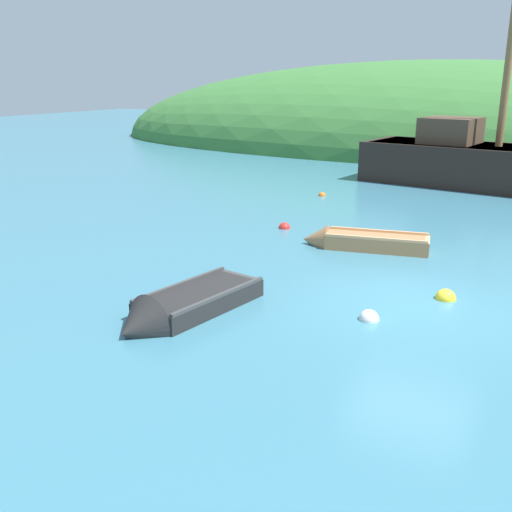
{
  "coord_description": "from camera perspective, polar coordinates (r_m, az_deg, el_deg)",
  "views": [
    {
      "loc": [
        2.42,
        -11.4,
        4.47
      ],
      "look_at": [
        -4.03,
        0.42,
        0.36
      ],
      "focal_mm": 40.88,
      "sensor_mm": 36.0,
      "label": 1
    }
  ],
  "objects": [
    {
      "name": "rowboat_center",
      "position": [
        16.23,
        10.15,
        1.25
      ],
      "size": [
        3.52,
        1.58,
        0.88
      ],
      "rotation": [
        0.0,
        0.0,
        3.35
      ],
      "color": "#9E7047",
      "rests_on": "ground"
    },
    {
      "name": "ground_plane",
      "position": [
        12.48,
        15.54,
        -4.65
      ],
      "size": [
        120.0,
        120.0,
        0.0
      ],
      "primitive_type": "plane",
      "color": "teal"
    },
    {
      "name": "rowboat_outer_left",
      "position": [
        11.54,
        -7.36,
        -5.26
      ],
      "size": [
        1.69,
        3.51,
        1.11
      ],
      "rotation": [
        0.0,
        0.0,
        4.54
      ],
      "color": "black",
      "rests_on": "ground"
    },
    {
      "name": "shore_hill",
      "position": [
        41.89,
        16.25,
        10.2
      ],
      "size": [
        48.63,
        19.86,
        11.32
      ],
      "primitive_type": "ellipsoid",
      "color": "#387033",
      "rests_on": "ground"
    },
    {
      "name": "buoy_yellow",
      "position": [
        12.99,
        18.04,
        -4.01
      ],
      "size": [
        0.43,
        0.43,
        0.43
      ],
      "primitive_type": "sphere",
      "color": "yellow",
      "rests_on": "ground"
    },
    {
      "name": "buoy_white",
      "position": [
        11.54,
        10.99,
        -6.11
      ],
      "size": [
        0.4,
        0.4,
        0.4
      ],
      "primitive_type": "sphere",
      "color": "white",
      "rests_on": "ground"
    },
    {
      "name": "buoy_orange",
      "position": [
        23.43,
        6.49,
        5.88
      ],
      "size": [
        0.3,
        0.3,
        0.3
      ],
      "primitive_type": "sphere",
      "color": "orange",
      "rests_on": "ground"
    },
    {
      "name": "buoy_red",
      "position": [
        18.18,
        2.8,
        2.74
      ],
      "size": [
        0.37,
        0.37,
        0.37
      ],
      "primitive_type": "sphere",
      "color": "red",
      "rests_on": "ground"
    }
  ]
}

